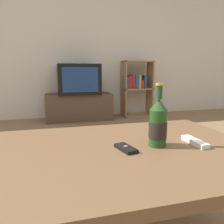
{
  "coord_description": "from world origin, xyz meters",
  "views": [
    {
      "loc": [
        -0.22,
        -0.83,
        0.8
      ],
      "look_at": [
        0.08,
        0.29,
        0.58
      ],
      "focal_mm": 35.0,
      "sensor_mm": 36.0,
      "label": 1
    }
  ],
  "objects_px": {
    "cell_phone": "(126,148)",
    "remote_control": "(195,142)",
    "beer_bottle": "(158,124)",
    "bookshelf": "(136,86)",
    "tv_stand": "(79,107)",
    "television": "(78,79)"
  },
  "relations": [
    {
      "from": "tv_stand",
      "to": "cell_phone",
      "type": "xyz_separation_m",
      "value": [
        -0.11,
        -2.75,
        0.27
      ]
    },
    {
      "from": "beer_bottle",
      "to": "bookshelf",
      "type": "bearing_deg",
      "value": 70.86
    },
    {
      "from": "cell_phone",
      "to": "remote_control",
      "type": "distance_m",
      "value": 0.32
    },
    {
      "from": "tv_stand",
      "to": "remote_control",
      "type": "bearing_deg",
      "value": -85.65
    },
    {
      "from": "bookshelf",
      "to": "remote_control",
      "type": "bearing_deg",
      "value": -105.85
    },
    {
      "from": "tv_stand",
      "to": "remote_control",
      "type": "relative_size",
      "value": 6.94
    },
    {
      "from": "tv_stand",
      "to": "remote_control",
      "type": "xyz_separation_m",
      "value": [
        0.21,
        -2.76,
        0.28
      ]
    },
    {
      "from": "remote_control",
      "to": "cell_phone",
      "type": "bearing_deg",
      "value": 178.08
    },
    {
      "from": "beer_bottle",
      "to": "cell_phone",
      "type": "bearing_deg",
      "value": -174.71
    },
    {
      "from": "bookshelf",
      "to": "cell_phone",
      "type": "height_order",
      "value": "bookshelf"
    },
    {
      "from": "bookshelf",
      "to": "beer_bottle",
      "type": "bearing_deg",
      "value": -109.14
    },
    {
      "from": "bookshelf",
      "to": "cell_phone",
      "type": "distance_m",
      "value": 3.05
    },
    {
      "from": "tv_stand",
      "to": "cell_phone",
      "type": "bearing_deg",
      "value": -92.3
    },
    {
      "from": "television",
      "to": "beer_bottle",
      "type": "xyz_separation_m",
      "value": [
        0.04,
        -2.74,
        -0.09
      ]
    },
    {
      "from": "television",
      "to": "remote_control",
      "type": "distance_m",
      "value": 2.77
    },
    {
      "from": "bookshelf",
      "to": "tv_stand",
      "type": "bearing_deg",
      "value": -175.54
    },
    {
      "from": "bookshelf",
      "to": "remote_control",
      "type": "height_order",
      "value": "bookshelf"
    },
    {
      "from": "tv_stand",
      "to": "beer_bottle",
      "type": "bearing_deg",
      "value": -89.21
    },
    {
      "from": "cell_phone",
      "to": "remote_control",
      "type": "height_order",
      "value": "remote_control"
    },
    {
      "from": "bookshelf",
      "to": "cell_phone",
      "type": "xyz_separation_m",
      "value": [
        -1.13,
        -2.83,
        -0.04
      ]
    },
    {
      "from": "tv_stand",
      "to": "television",
      "type": "bearing_deg",
      "value": -90.0
    },
    {
      "from": "beer_bottle",
      "to": "television",
      "type": "bearing_deg",
      "value": 90.79
    }
  ]
}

